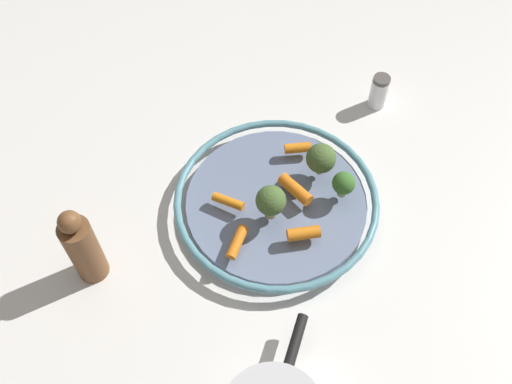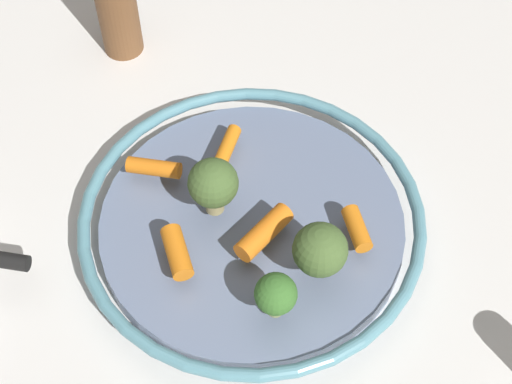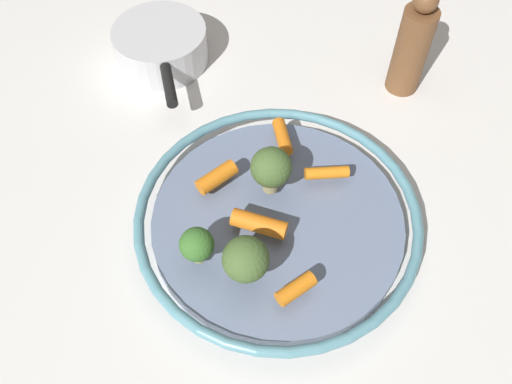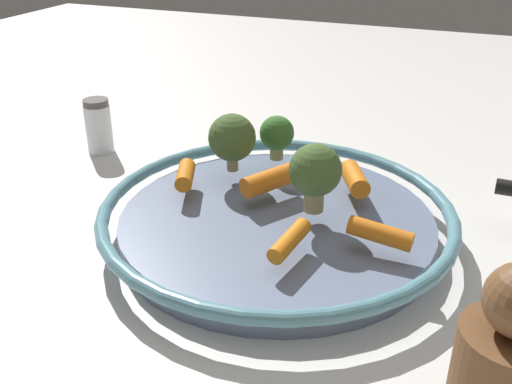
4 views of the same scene
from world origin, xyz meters
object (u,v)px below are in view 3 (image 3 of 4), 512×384
at_px(baby_carrot_right, 217,177).
at_px(serving_bowl, 278,220).
at_px(baby_carrot_center, 327,173).
at_px(baby_carrot_near_rim, 296,289).
at_px(saucepan, 161,46).
at_px(baby_carrot_left, 259,224).
at_px(broccoli_floret_small, 246,259).
at_px(broccoli_floret_large, 274,168).
at_px(baby_carrot_back, 282,137).
at_px(pepper_mill, 412,46).
at_px(broccoli_floret_edge, 197,245).

bearing_deg(baby_carrot_right, serving_bowl, 45.19).
bearing_deg(baby_carrot_center, baby_carrot_near_rim, -29.79).
bearing_deg(saucepan, baby_carrot_left, 10.42).
bearing_deg(broccoli_floret_small, baby_carrot_right, -177.40).
height_order(baby_carrot_near_rim, broccoli_floret_large, broccoli_floret_large).
height_order(serving_bowl, baby_carrot_left, baby_carrot_left).
bearing_deg(baby_carrot_center, baby_carrot_back, -150.98).
bearing_deg(pepper_mill, baby_carrot_left, -51.90).
relative_size(broccoli_floret_large, saucepan, 0.30).
bearing_deg(broccoli_floret_large, broccoli_floret_edge, -54.89).
relative_size(serving_bowl, broccoli_floret_large, 5.21).
bearing_deg(pepper_mill, baby_carrot_center, -47.26).
distance_m(broccoli_floret_edge, broccoli_floret_large, 0.13).
relative_size(baby_carrot_back, baby_carrot_left, 0.86).
height_order(baby_carrot_back, baby_carrot_right, baby_carrot_right).
bearing_deg(saucepan, baby_carrot_back, 28.55).
relative_size(baby_carrot_left, baby_carrot_near_rim, 1.42).
distance_m(baby_carrot_left, broccoli_floret_large, 0.07).
height_order(baby_carrot_center, broccoli_floret_edge, broccoli_floret_edge).
height_order(pepper_mill, saucepan, pepper_mill).
relative_size(baby_carrot_left, pepper_mill, 0.39).
relative_size(baby_carrot_center, broccoli_floret_large, 0.82).
distance_m(baby_carrot_back, pepper_mill, 0.24).
height_order(baby_carrot_center, baby_carrot_left, baby_carrot_left).
distance_m(baby_carrot_near_rim, broccoli_floret_edge, 0.12).
bearing_deg(baby_carrot_center, serving_bowl, -62.46).
bearing_deg(broccoli_floret_large, baby_carrot_near_rim, -4.91).
relative_size(serving_bowl, baby_carrot_center, 6.37).
distance_m(baby_carrot_left, broccoli_floret_edge, 0.08).
height_order(baby_carrot_left, broccoli_floret_edge, broccoli_floret_edge).
bearing_deg(saucepan, broccoli_floret_small, 5.19).
bearing_deg(baby_carrot_near_rim, broccoli_floret_edge, -125.15).
bearing_deg(pepper_mill, baby_carrot_near_rim, -40.17).
bearing_deg(serving_bowl, baby_carrot_left, -59.68).
xyz_separation_m(baby_carrot_right, broccoli_floret_large, (0.02, 0.07, 0.03)).
xyz_separation_m(broccoli_floret_small, broccoli_floret_large, (-0.11, 0.06, 0.00)).
xyz_separation_m(baby_carrot_back, pepper_mill, (-0.09, 0.22, 0.03)).
height_order(baby_carrot_back, broccoli_floret_small, broccoli_floret_small).
bearing_deg(baby_carrot_center, baby_carrot_right, -100.00).
xyz_separation_m(baby_carrot_left, pepper_mill, (-0.22, 0.28, 0.03)).
bearing_deg(saucepan, baby_carrot_near_rim, 10.77).
bearing_deg(baby_carrot_center, baby_carrot_left, -61.68).
xyz_separation_m(baby_carrot_back, baby_carrot_center, (0.07, 0.04, -0.00)).
xyz_separation_m(baby_carrot_right, broccoli_floret_small, (0.13, 0.01, 0.03)).
height_order(broccoli_floret_edge, broccoli_floret_small, broccoli_floret_small).
height_order(broccoli_floret_edge, saucepan, broccoli_floret_edge).
height_order(serving_bowl, saucepan, saucepan).
height_order(baby_carrot_left, baby_carrot_near_rim, baby_carrot_left).
height_order(baby_carrot_right, broccoli_floret_small, broccoli_floret_small).
bearing_deg(baby_carrot_center, broccoli_floret_large, -89.41).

